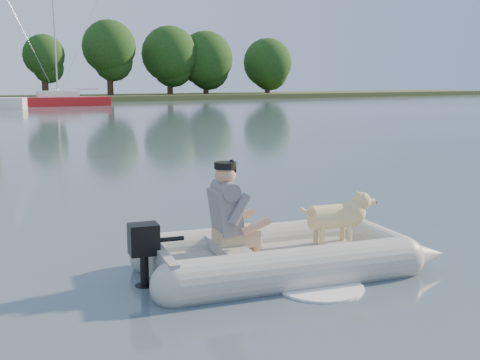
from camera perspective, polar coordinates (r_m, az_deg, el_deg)
water at (r=7.74m, az=6.71°, el=-8.17°), size 160.00×160.00×0.00m
dinghy at (r=7.45m, az=4.36°, el=-3.76°), size 5.55×4.39×1.47m
man at (r=7.19m, az=-1.22°, el=-2.65°), size 0.88×0.80×1.15m
dog at (r=7.83m, az=8.80°, el=-3.82°), size 1.04×0.54×0.66m
outboard_motor at (r=7.00m, az=-9.08°, el=-7.30°), size 0.49×0.39×0.84m
sailboat at (r=56.76m, az=-16.46°, el=7.24°), size 8.22×3.19×11.03m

